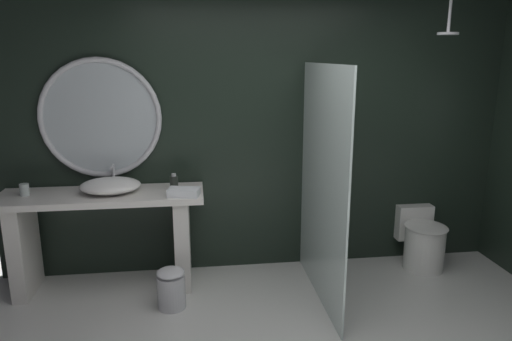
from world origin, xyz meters
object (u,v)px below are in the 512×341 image
object	(u,v)px
soap_dispenser	(174,182)
waste_bin	(171,288)
folded_hand_towel	(184,192)
round_wall_mirror	(101,119)
tumbler_cup	(24,190)
vessel_sink	(110,186)
rain_shower_head	(448,28)
toilet	(422,241)

from	to	relation	value
soap_dispenser	waste_bin	bearing A→B (deg)	-94.53
folded_hand_towel	round_wall_mirror	bearing A→B (deg)	149.12
tumbler_cup	waste_bin	bearing A→B (deg)	-20.59
soap_dispenser	vessel_sink	bearing A→B (deg)	-178.33
vessel_sink	rain_shower_head	xyz separation A→B (m)	(2.79, -0.23, 1.28)
toilet	waste_bin	xyz separation A→B (m)	(-2.37, -0.47, -0.09)
rain_shower_head	waste_bin	bearing A→B (deg)	-174.66
soap_dispenser	toilet	world-z (taller)	soap_dispenser
soap_dispenser	rain_shower_head	distance (m)	2.61
rain_shower_head	waste_bin	distance (m)	3.08
tumbler_cup	folded_hand_towel	bearing A→B (deg)	-8.21
vessel_sink	tumbler_cup	size ratio (longest dim) A/B	5.06
round_wall_mirror	toilet	world-z (taller)	round_wall_mirror
rain_shower_head	toilet	size ratio (longest dim) A/B	0.61
soap_dispenser	folded_hand_towel	distance (m)	0.22
toilet	waste_bin	world-z (taller)	toilet
vessel_sink	rain_shower_head	distance (m)	3.08
tumbler_cup	soap_dispenser	xyz separation A→B (m)	(1.23, 0.01, 0.01)
round_wall_mirror	rain_shower_head	size ratio (longest dim) A/B	3.06
tumbler_cup	round_wall_mirror	bearing A→B (deg)	20.44
soap_dispenser	waste_bin	xyz separation A→B (m)	(-0.04, -0.46, -0.76)
vessel_sink	round_wall_mirror	world-z (taller)	round_wall_mirror
tumbler_cup	waste_bin	distance (m)	1.47
waste_bin	soap_dispenser	bearing A→B (deg)	85.47
soap_dispenser	toilet	size ratio (longest dim) A/B	0.26
round_wall_mirror	folded_hand_towel	world-z (taller)	round_wall_mirror
rain_shower_head	folded_hand_towel	xyz separation A→B (m)	(-2.17, 0.04, -1.31)
vessel_sink	waste_bin	distance (m)	1.01
waste_bin	toilet	bearing A→B (deg)	11.29
rain_shower_head	folded_hand_towel	distance (m)	2.54
folded_hand_towel	rain_shower_head	bearing A→B (deg)	-1.14
waste_bin	vessel_sink	bearing A→B (deg)	138.12
tumbler_cup	rain_shower_head	distance (m)	3.72
tumbler_cup	folded_hand_towel	xyz separation A→B (m)	(1.31, -0.19, -0.02)
vessel_sink	toilet	bearing A→B (deg)	0.56
vessel_sink	waste_bin	world-z (taller)	vessel_sink
soap_dispenser	folded_hand_towel	world-z (taller)	soap_dispenser
vessel_sink	folded_hand_towel	distance (m)	0.65
rain_shower_head	folded_hand_towel	size ratio (longest dim) A/B	1.35
tumbler_cup	soap_dispenser	bearing A→B (deg)	0.62
soap_dispenser	toilet	distance (m)	2.42
soap_dispenser	round_wall_mirror	distance (m)	0.84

